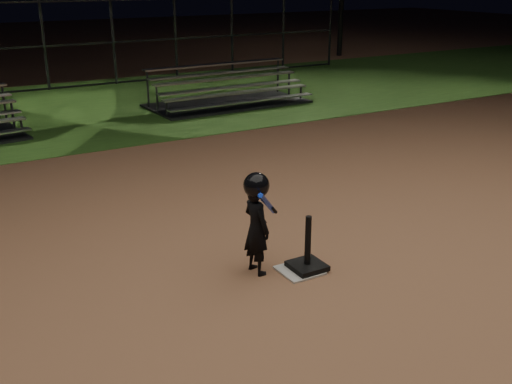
# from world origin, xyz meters

# --- Properties ---
(ground) EXTENTS (80.00, 80.00, 0.00)m
(ground) POSITION_xyz_m (0.00, 0.00, 0.00)
(ground) COLOR #9D6747
(ground) RESTS_ON ground
(grass_strip) EXTENTS (60.00, 8.00, 0.01)m
(grass_strip) POSITION_xyz_m (0.00, 10.00, 0.01)
(grass_strip) COLOR #2C541B
(grass_strip) RESTS_ON ground
(home_plate) EXTENTS (0.45, 0.45, 0.02)m
(home_plate) POSITION_xyz_m (0.00, 0.00, 0.01)
(home_plate) COLOR beige
(home_plate) RESTS_ON ground
(batting_tee) EXTENTS (0.38, 0.38, 0.64)m
(batting_tee) POSITION_xyz_m (0.09, -0.02, 0.13)
(batting_tee) COLOR black
(batting_tee) RESTS_ON home_plate
(child_batter) EXTENTS (0.47, 0.58, 1.19)m
(child_batter) POSITION_xyz_m (-0.43, 0.24, 0.63)
(child_batter) COLOR black
(child_batter) RESTS_ON ground
(bleacher_right) EXTENTS (4.07, 2.08, 0.98)m
(bleacher_right) POSITION_xyz_m (3.53, 8.56, 0.20)
(bleacher_right) COLOR #A7A6AB
(bleacher_right) RESTS_ON ground
(backstop_fence) EXTENTS (20.08, 0.08, 2.50)m
(backstop_fence) POSITION_xyz_m (0.00, 13.00, 1.25)
(backstop_fence) COLOR #38383D
(backstop_fence) RESTS_ON ground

